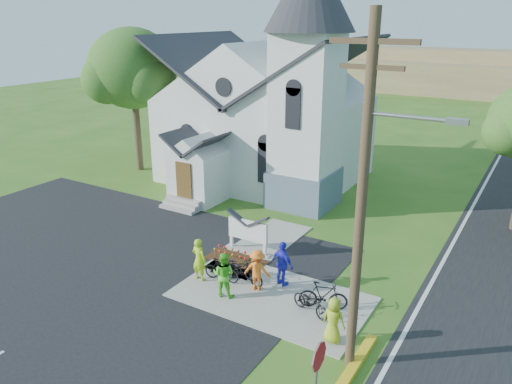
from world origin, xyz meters
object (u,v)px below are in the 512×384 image
Objects in this scene: utility_pole at (364,193)px; bike_4 at (311,303)px; stop_sign at (318,367)px; cyclist_0 at (199,259)px; church_sign at (248,231)px; bike_0 at (238,266)px; cyclist_1 at (224,274)px; cyclist_4 at (333,320)px; cyclist_3 at (257,270)px; bike_3 at (323,295)px; bike_2 at (245,271)px; bike_1 at (221,270)px; cyclist_2 at (282,264)px.

utility_pole reaches higher than bike_4.
cyclist_0 is at bearing 147.94° from stop_sign.
church_sign is at bearing 75.27° from bike_4.
cyclist_1 is (0.30, -1.40, 0.38)m from bike_0.
cyclist_3 is at bearing -20.64° from cyclist_4.
church_sign is 1.27× the size of cyclist_0.
cyclist_3 is at bearing 71.84° from bike_3.
bike_0 is at bearing -67.78° from church_sign.
cyclist_0 is 0.96× the size of bike_2.
utility_pole is 6.68× the size of bike_1.
cyclist_4 is at bearing 162.53° from cyclist_1.
bike_4 is (-2.16, 1.74, -4.93)m from utility_pole.
bike_1 is 0.97× the size of cyclist_4.
cyclist_3 is (1.99, -2.52, -0.17)m from church_sign.
cyclist_1 reaches higher than bike_2.
cyclist_1 is at bearing 87.55° from bike_3.
cyclist_4 reaches higher than bike_0.
bike_2 is 3.32m from bike_3.
cyclist_2 is 2.15m from bike_3.
bike_2 is at bearing -72.65° from bike_1.
church_sign is 3.17m from cyclist_2.
bike_4 is (4.40, -2.96, -0.55)m from church_sign.
bike_0 is 1.48m from cyclist_1.
bike_0 is 1.86m from cyclist_2.
bike_0 is at bearing 65.46° from bike_3.
cyclist_0 is 0.97× the size of cyclist_2.
bike_3 is (3.32, -0.10, 0.04)m from bike_2.
stop_sign reaches higher than cyclist_3.
bike_3 is at bearing -55.13° from cyclist_4.
cyclist_3 reaches higher than bike_0.
church_sign reaches higher than bike_2.
bike_0 is 1.11× the size of bike_4.
utility_pole reaches higher than cyclist_1.
cyclist_0 reaches higher than bike_4.
cyclist_3 is 3.97m from cyclist_4.
cyclist_2 is at bearing -57.73° from bike_2.
stop_sign is 1.46× the size of cyclist_1.
cyclist_2 is at bearing -152.20° from cyclist_0.
cyclist_1 is 0.95× the size of bike_2.
bike_1 is 0.87× the size of bike_3.
stop_sign is at bearing 142.52° from cyclist_2.
cyclist_1 is 0.95× the size of cyclist_2.
bike_2 is at bearing -119.35° from bike_0.
bike_4 is at bearing 162.97° from cyclist_2.
church_sign is 9.97m from stop_sign.
church_sign is 6.94m from cyclist_4.
stop_sign is at bearing -134.76° from bike_0.
bike_3 is at bearing -27.86° from church_sign.
bike_3 is (4.16, 0.24, 0.07)m from bike_1.
stop_sign is 1.66× the size of bike_1.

